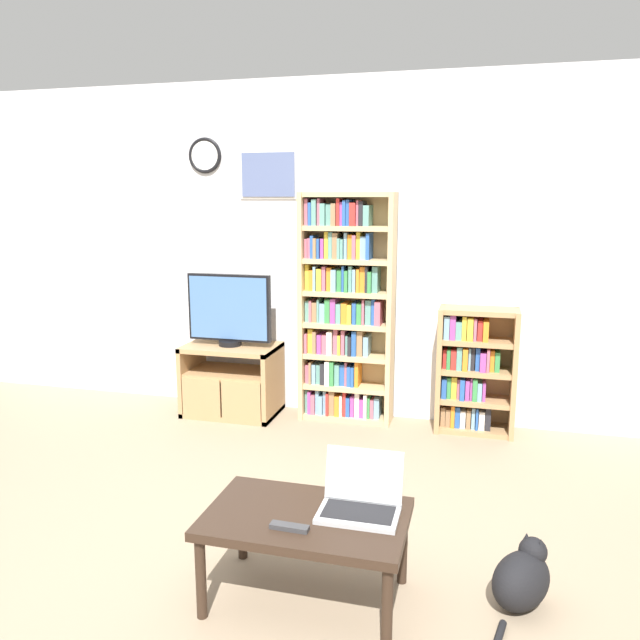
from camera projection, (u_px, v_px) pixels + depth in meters
The scene contains 10 objects.
ground_plane at pixel (215, 582), 2.82m from camera, with size 18.00×18.00×0.00m, color gray.
wall_back at pixel (338, 250), 4.85m from camera, with size 6.72×0.09×2.60m.
tv_stand at pixel (231, 380), 4.96m from camera, with size 0.73×0.46×0.56m.
television at pixel (229, 310), 4.86m from camera, with size 0.67×0.18×0.56m.
bookshelf_tall at pixel (344, 310), 4.77m from camera, with size 0.71×0.25×1.75m.
bookshelf_short at pixel (472, 370), 4.58m from camera, with size 0.56×0.29×0.93m.
coffee_table at pixel (306, 524), 2.63m from camera, with size 0.85×0.54×0.40m.
laptop at pixel (361, 497), 2.64m from camera, with size 0.34×0.27×0.24m.
remote_near_laptop at pixel (289, 527), 2.50m from camera, with size 0.16×0.05×0.02m.
cat at pixel (523, 578), 2.63m from camera, with size 0.34×0.54×0.30m.
Camera 1 is at (1.11, -2.33, 1.71)m, focal length 35.00 mm.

